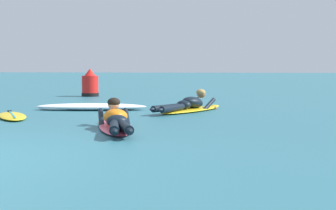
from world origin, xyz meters
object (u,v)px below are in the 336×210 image
at_px(channel_marker_buoy, 90,86).
at_px(surfer_near, 116,121).
at_px(surfer_far, 189,106).
at_px(drifting_surfboard, 12,116).

bearing_deg(channel_marker_buoy, surfer_near, -71.39).
distance_m(surfer_far, channel_marker_buoy, 6.61).
relative_size(drifting_surfboard, channel_marker_buoy, 2.01).
bearing_deg(channel_marker_buoy, surfer_far, -54.27).
height_order(surfer_far, channel_marker_buoy, channel_marker_buoy).
distance_m(surfer_near, surfer_far, 3.59).
bearing_deg(channel_marker_buoy, drifting_surfboard, -86.40).
xyz_separation_m(surfer_near, drifting_surfboard, (-2.53, 1.65, -0.10)).
bearing_deg(surfer_near, drifting_surfboard, 146.80).
bearing_deg(surfer_far, drifting_surfboard, -151.78).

